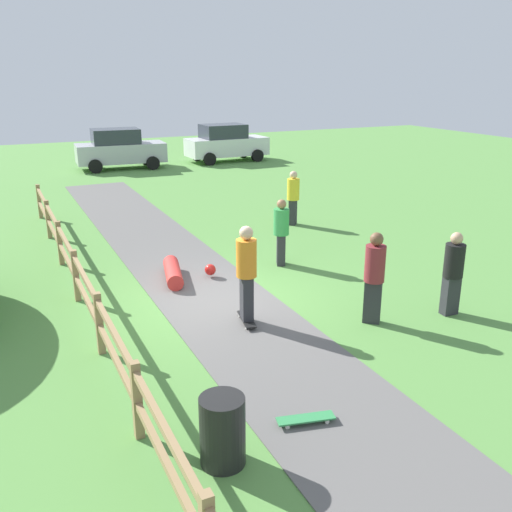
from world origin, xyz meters
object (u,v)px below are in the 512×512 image
parked_car_silver (120,149)px  parked_car_white (226,143)px  bystander_green (281,229)px  bystander_maroon (374,274)px  trash_bin (222,431)px  skater_fallen (176,272)px  skater_riding (246,270)px  skateboard_loose (306,419)px  bystander_black (453,270)px  bystander_yellow (293,195)px

parked_car_silver → parked_car_white: 5.56m
bystander_green → bystander_maroon: size_ratio=0.93×
trash_bin → parked_car_white: bearing=67.5°
skater_fallen → skater_riding: bearing=-79.9°
skateboard_loose → bystander_black: 4.91m
skateboard_loose → bystander_yellow: bearing=62.2°
skater_riding → parked_car_white: parked_car_white is taller
bystander_maroon → trash_bin: bearing=-147.8°
skater_fallen → parked_car_white: (7.86, 16.09, 0.76)m
skater_fallen → bystander_maroon: size_ratio=0.85×
skater_fallen → parked_car_silver: bearing=81.9°
bystander_maroon → bystander_yellow: 7.30m
bystander_yellow → trash_bin: bearing=-123.0°
skater_fallen → bystander_maroon: (2.68, -3.76, 0.78)m
skateboard_loose → parked_car_white: 23.59m
bystander_yellow → parked_car_white: bearing=76.6°
skater_riding → skater_fallen: 2.98m
skater_riding → bystander_yellow: 7.42m
parked_car_silver → bystander_black: bearing=-84.3°
trash_bin → bystander_yellow: 11.43m
skater_riding → parked_car_white: bearing=68.7°
skateboard_loose → bystander_maroon: size_ratio=0.46×
parked_car_white → bystander_black: bearing=-100.0°
skater_fallen → trash_bin: bearing=-102.6°
bystander_green → parked_car_silver: (-0.39, 16.12, 0.06)m
skater_riding → skater_fallen: bearing=100.1°
bystander_green → parked_car_silver: parked_car_silver is taller
skater_riding → parked_car_white: (7.36, 18.89, -0.13)m
trash_bin → bystander_yellow: size_ratio=0.54×
skateboard_loose → bystander_black: (4.41, 2.00, 0.83)m
skater_riding → bystander_green: skater_riding is taller
bystander_yellow → bystander_green: bearing=-123.1°
bystander_green → parked_car_white: size_ratio=0.39×
skater_fallen → skateboard_loose: size_ratio=1.84×
bystander_green → parked_car_white: parked_car_white is taller
bystander_maroon → parked_car_white: (5.18, 19.85, -0.02)m
parked_car_white → parked_car_silver: bearing=180.0°
skateboard_loose → bystander_yellow: bystander_yellow is taller
skateboard_loose → parked_car_silver: size_ratio=0.19×
trash_bin → skater_riding: (1.92, 3.54, 0.64)m
trash_bin → parked_car_white: size_ratio=0.21×
skater_fallen → bystander_yellow: bearing=33.9°
bystander_black → parked_car_white: (3.56, 20.18, 0.04)m
skater_riding → skateboard_loose: 3.49m
parked_car_silver → bystander_yellow: bearing=-79.0°
skater_fallen → bystander_green: 2.78m
bystander_maroon → bystander_green: bearing=89.9°
bystander_maroon → parked_car_silver: (-0.39, 19.85, -0.02)m
bystander_black → parked_car_silver: parked_car_silver is taller
bystander_yellow → bystander_maroon: bearing=-106.9°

